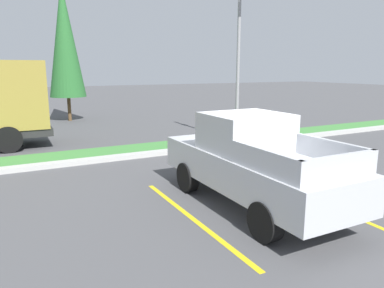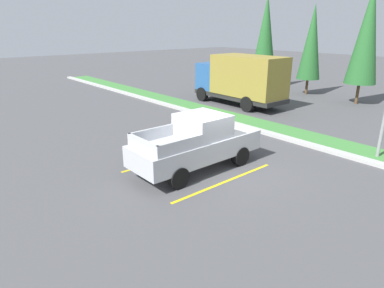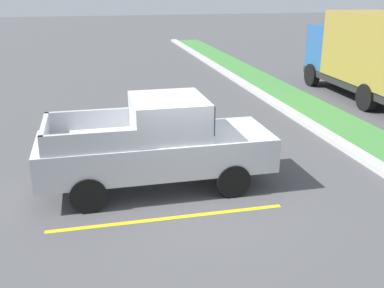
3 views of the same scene
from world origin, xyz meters
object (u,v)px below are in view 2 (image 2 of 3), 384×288
at_px(pickup_truck_main, 198,143).
at_px(cypress_tree_center, 367,34).
at_px(cypress_tree_leftmost, 266,34).
at_px(cargo_truck_distant, 241,79).
at_px(cypress_tree_left_inner, 312,42).

relative_size(pickup_truck_main, cypress_tree_center, 0.65).
bearing_deg(cypress_tree_leftmost, cypress_tree_center, -0.64).
distance_m(cargo_truck_distant, cypress_tree_leftmost, 8.03).
distance_m(pickup_truck_main, cypress_tree_left_inner, 17.97).
relative_size(pickup_truck_main, cypress_tree_leftmost, 0.67).
bearing_deg(cypress_tree_leftmost, cargo_truck_distant, -63.22).
bearing_deg(cypress_tree_center, cargo_truck_distant, -127.48).
bearing_deg(cypress_tree_center, cypress_tree_left_inner, 173.24).
bearing_deg(pickup_truck_main, cargo_truck_distant, 123.94).
distance_m(pickup_truck_main, cypress_tree_center, 16.73).
bearing_deg(pickup_truck_main, cypress_tree_left_inner, 108.77).
height_order(pickup_truck_main, cypress_tree_center, cypress_tree_center).
relative_size(cypress_tree_left_inner, cypress_tree_center, 0.86).
height_order(cargo_truck_distant, cypress_tree_center, cypress_tree_center).
bearing_deg(pickup_truck_main, cypress_tree_center, 94.86).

